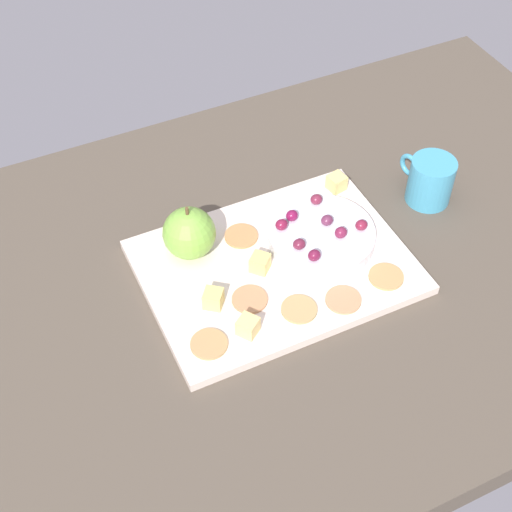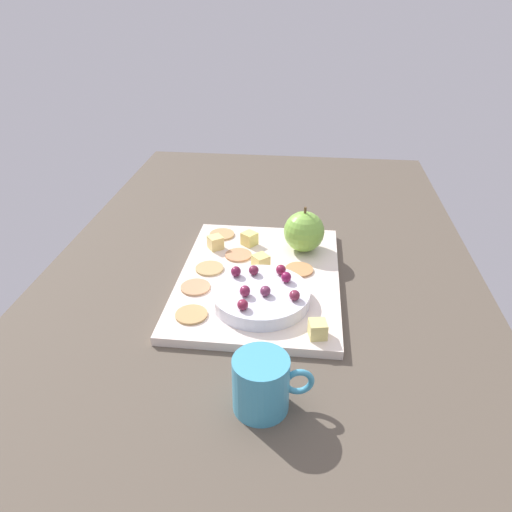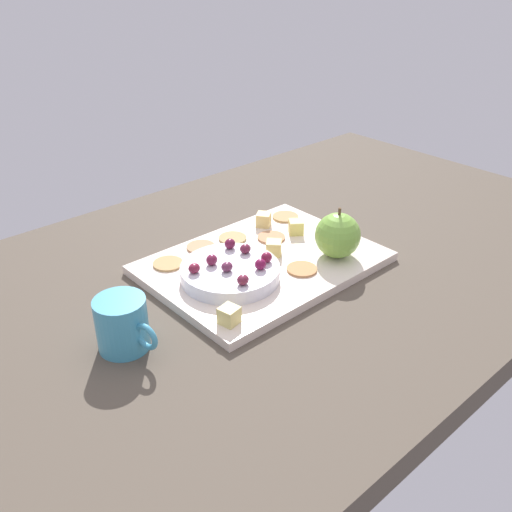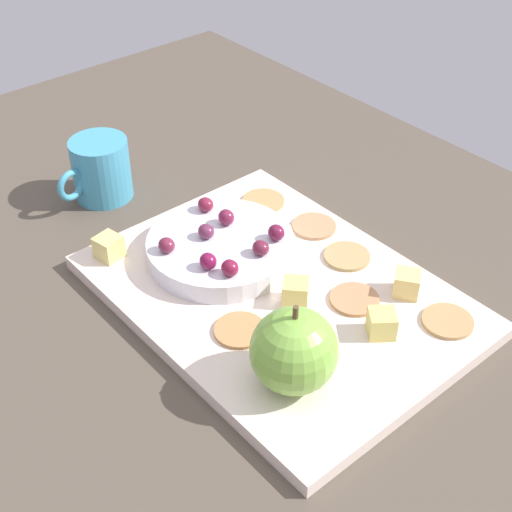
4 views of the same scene
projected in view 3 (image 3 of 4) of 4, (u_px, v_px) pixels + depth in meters
The scene contains 24 objects.
table at pixel (279, 270), 101.57cm from camera, with size 137.41×81.59×4.57cm, color #4F4539.
platter at pixel (263, 263), 97.69cm from camera, with size 38.65×28.41×1.54cm, color silver.
serving_dish at pixel (230, 272), 91.31cm from camera, with size 16.17×16.17×2.29cm, color silver.
apple_whole at pixel (338, 235), 96.61cm from camera, with size 7.88×7.88×7.88cm, color #7CB342.
apple_stem at pixel (340, 211), 94.40cm from camera, with size 0.50×0.50×1.20cm, color brown.
cheese_cube_0 at pixel (296, 227), 105.42cm from camera, with size 2.57×2.57×2.57cm, color #E5D16C.
cheese_cube_1 at pixel (229, 315), 80.60cm from camera, with size 2.57×2.57×2.57cm, color #E3D077.
cheese_cube_2 at pixel (272, 247), 98.50cm from camera, with size 2.57×2.57×2.57cm, color #E6CD6E.
cheese_cube_3 at pixel (264, 220), 108.21cm from camera, with size 2.57×2.57×2.57cm, color #EBCC78.
cracker_0 at pixel (233, 238), 103.82cm from camera, with size 5.11×5.11×0.40cm, color tan.
cracker_1 at pixel (201, 247), 100.85cm from camera, with size 5.11×5.11×0.40cm, color tan.
cracker_2 at pixel (302, 269), 94.04cm from camera, with size 5.11×5.11×0.40cm, color #BC814E.
cracker_3 at pixel (271, 237), 104.07cm from camera, with size 5.11×5.11×0.40cm, color tan.
cracker_4 at pixel (168, 264), 95.63cm from camera, with size 5.11×5.11×0.40cm, color tan.
cracker_5 at pixel (285, 217), 111.85cm from camera, with size 5.11×5.11×0.40cm, color tan.
grape_0 at pixel (230, 244), 95.56cm from camera, with size 1.90×1.71×1.78cm, color maroon.
grape_1 at pixel (267, 257), 91.52cm from camera, with size 1.90×1.71×1.73cm, color maroon.
grape_2 at pixel (245, 249), 94.20cm from camera, with size 1.90×1.71×1.60cm, color maroon.
grape_3 at pixel (243, 280), 85.54cm from camera, with size 1.90×1.71×1.61cm, color maroon.
grape_4 at pixel (212, 260), 90.73cm from camera, with size 1.90×1.71×1.80cm, color maroon.
grape_5 at pixel (227, 267), 89.01cm from camera, with size 1.90×1.71×1.58cm, color #622844.
grape_6 at pixel (194, 268), 88.59cm from camera, with size 1.90×1.71×1.60cm, color maroon.
grape_7 at pixel (260, 264), 89.51cm from camera, with size 1.90×1.71×1.77cm, color maroon.
cup at pixel (123, 324), 76.98cm from camera, with size 7.18×10.33×7.72cm.
Camera 3 is at (-61.53, -62.15, 54.16)cm, focal length 39.63 mm.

